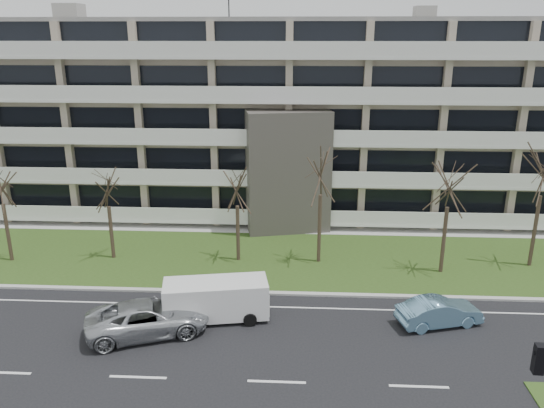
{
  "coord_description": "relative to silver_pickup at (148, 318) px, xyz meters",
  "views": [
    {
      "loc": [
        0.83,
        -19.17,
        14.12
      ],
      "look_at": [
        -0.73,
        10.0,
        4.76
      ],
      "focal_mm": 35.0,
      "sensor_mm": 36.0,
      "label": 1
    }
  ],
  "objects": [
    {
      "name": "ground",
      "position": [
        6.51,
        -3.57,
        -0.83
      ],
      "size": [
        160.0,
        160.0,
        0.0
      ],
      "primitive_type": "plane",
      "color": "black",
      "rests_on": "ground"
    },
    {
      "name": "grass_verge",
      "position": [
        6.51,
        9.43,
        -0.8
      ],
      "size": [
        90.0,
        10.0,
        0.06
      ],
      "primitive_type": "cube",
      "color": "#2A4316",
      "rests_on": "ground"
    },
    {
      "name": "curb",
      "position": [
        6.51,
        4.43,
        -0.77
      ],
      "size": [
        90.0,
        0.35,
        0.12
      ],
      "primitive_type": "cube",
      "color": "#B2B2AD",
      "rests_on": "ground"
    },
    {
      "name": "sidewalk",
      "position": [
        6.51,
        14.93,
        -0.79
      ],
      "size": [
        90.0,
        2.0,
        0.08
      ],
      "primitive_type": "cube",
      "color": "#B2B2AD",
      "rests_on": "ground"
    },
    {
      "name": "lane_edge_line",
      "position": [
        6.51,
        2.93,
        -0.82
      ],
      "size": [
        90.0,
        0.12,
        0.01
      ],
      "primitive_type": "cube",
      "color": "white",
      "rests_on": "ground"
    },
    {
      "name": "apartment_building",
      "position": [
        6.5,
        21.74,
        6.79
      ],
      "size": [
        60.5,
        15.1,
        18.75
      ],
      "color": "tan",
      "rests_on": "ground"
    },
    {
      "name": "silver_pickup",
      "position": [
        0.0,
        0.0,
        0.0
      ],
      "size": [
        6.53,
        4.6,
        1.65
      ],
      "primitive_type": "imported",
      "rotation": [
        0.0,
        0.0,
        1.92
      ],
      "color": "#B8BBC0",
      "rests_on": "ground"
    },
    {
      "name": "blue_sedan",
      "position": [
        14.54,
        1.57,
        -0.12
      ],
      "size": [
        4.54,
        2.62,
        1.42
      ],
      "primitive_type": "imported",
      "rotation": [
        0.0,
        0.0,
        1.85
      ],
      "color": "#79AED1",
      "rests_on": "ground"
    },
    {
      "name": "white_van",
      "position": [
        3.21,
        1.62,
        0.41
      ],
      "size": [
        5.6,
        2.89,
        2.07
      ],
      "rotation": [
        0.0,
        0.0,
        0.18
      ],
      "color": "white",
      "rests_on": "ground"
    },
    {
      "name": "tree_2",
      "position": [
        -4.86,
        8.97,
        4.15
      ],
      "size": [
        3.21,
        3.21,
        6.41
      ],
      "color": "#382B21",
      "rests_on": "ground"
    },
    {
      "name": "tree_3",
      "position": [
        3.43,
        9.06,
        4.37
      ],
      "size": [
        3.35,
        3.35,
        6.69
      ],
      "color": "#382B21",
      "rests_on": "ground"
    },
    {
      "name": "tree_4",
      "position": [
        8.67,
        9.07,
        5.5
      ],
      "size": [
        4.07,
        4.07,
        8.14
      ],
      "color": "#382B21",
      "rests_on": "ground"
    },
    {
      "name": "tree_5",
      "position": [
        16.22,
        7.91,
        5.1
      ],
      "size": [
        3.81,
        3.81,
        7.62
      ],
      "color": "#382B21",
      "rests_on": "ground"
    }
  ]
}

